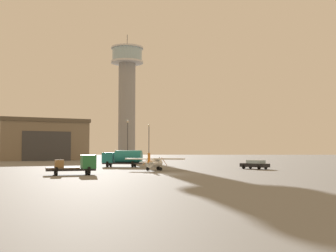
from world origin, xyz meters
name	(u,v)px	position (x,y,z in m)	size (l,w,h in m)	color
ground_plane	(164,174)	(0.00, 0.00, 0.00)	(400.00, 400.00, 0.00)	slate
control_tower	(127,91)	(-14.01, 77.27, 20.88)	(9.93, 9.93, 38.59)	gray
hangar	(41,140)	(-37.80, 69.21, 5.82)	(29.75, 27.31, 11.60)	#7A6B56
airplane_white	(154,162)	(-1.69, 8.75, 1.19)	(8.65, 6.76, 2.55)	white
truck_fuel_tanker_teal	(123,158)	(-7.79, 21.32, 1.61)	(6.94, 3.52, 2.87)	#38383D
truck_flatbed_green	(78,165)	(-10.17, -1.43, 1.16)	(6.16, 4.32, 2.34)	#38383D
car_black	(255,164)	(13.49, 13.89, 0.74)	(4.29, 4.55, 1.37)	black
light_post_west	(128,138)	(-9.95, 45.62, 5.67)	(0.44, 0.44, 9.64)	#38383D
light_post_east	(149,140)	(-5.42, 51.35, 5.40)	(0.44, 0.44, 9.11)	#38383D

